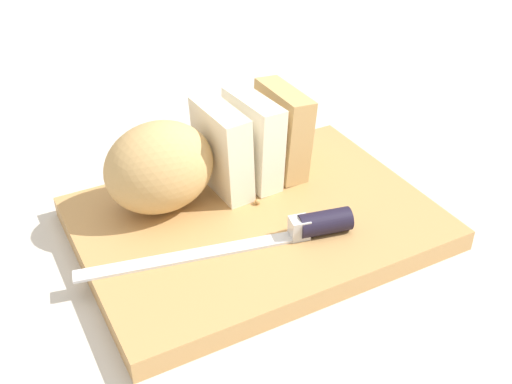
# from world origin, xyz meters

# --- Properties ---
(ground_plane) EXTENTS (3.00, 3.00, 0.00)m
(ground_plane) POSITION_xyz_m (0.00, 0.00, 0.00)
(ground_plane) COLOR beige
(cutting_board) EXTENTS (0.40, 0.30, 0.02)m
(cutting_board) POSITION_xyz_m (0.00, 0.00, 0.01)
(cutting_board) COLOR tan
(cutting_board) RESTS_ON ground_plane
(bread_loaf) EXTENTS (0.25, 0.12, 0.11)m
(bread_loaf) POSITION_xyz_m (-0.04, 0.07, 0.08)
(bread_loaf) COLOR tan
(bread_loaf) RESTS_ON cutting_board
(bread_knife) EXTENTS (0.29, 0.07, 0.03)m
(bread_knife) POSITION_xyz_m (0.02, -0.06, 0.03)
(bread_knife) COLOR silver
(bread_knife) RESTS_ON cutting_board
(crumb_near_knife) EXTENTS (0.01, 0.01, 0.01)m
(crumb_near_knife) POSITION_xyz_m (0.01, 0.02, 0.03)
(crumb_near_knife) COLOR tan
(crumb_near_knife) RESTS_ON cutting_board
(crumb_near_loaf) EXTENTS (0.00, 0.00, 0.00)m
(crumb_near_loaf) POSITION_xyz_m (0.04, -0.03, 0.03)
(crumb_near_loaf) COLOR tan
(crumb_near_loaf) RESTS_ON cutting_board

